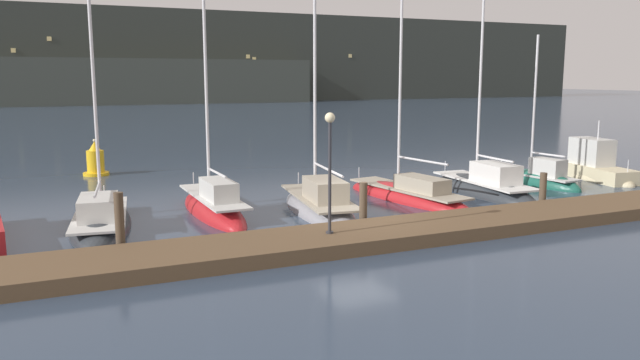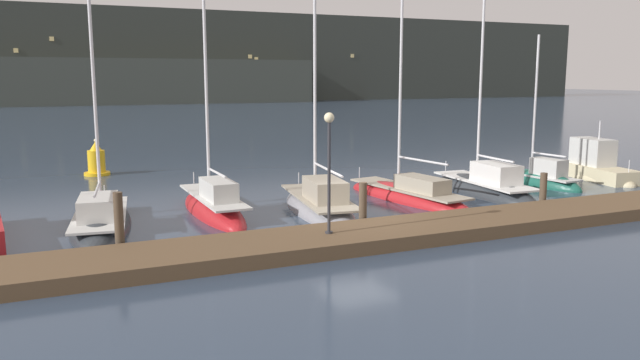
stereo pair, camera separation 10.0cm
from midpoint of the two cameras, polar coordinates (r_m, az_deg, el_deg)
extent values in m
plane|color=#2D3D51|center=(22.54, 3.60, -4.30)|extent=(400.00, 400.00, 0.00)
cube|color=brown|center=(20.76, 6.18, -4.90)|extent=(41.87, 2.80, 0.45)
cylinder|color=#4C3D2D|center=(19.63, -17.76, -3.88)|extent=(0.28, 0.28, 1.95)
cylinder|color=#4C3D2D|center=(22.03, 4.07, -2.38)|extent=(0.28, 0.28, 1.68)
cylinder|color=#4C3D2D|center=(26.83, 19.82, -0.98)|extent=(0.28, 0.28, 1.51)
ellipsoid|color=#2D3338|center=(23.89, -19.27, -4.03)|extent=(3.02, 7.25, 1.36)
cube|color=silver|center=(23.79, -19.33, -2.92)|extent=(2.53, 6.09, 0.08)
cube|color=silver|center=(22.88, -19.49, -2.35)|extent=(1.55, 2.40, 0.75)
cylinder|color=silver|center=(23.85, -19.82, 7.50)|extent=(0.12, 0.12, 8.59)
cylinder|color=silver|center=(22.72, -19.59, -0.78)|extent=(0.47, 2.88, 0.09)
cylinder|color=silver|center=(26.91, -19.00, -0.97)|extent=(0.04, 0.04, 0.50)
ellipsoid|color=red|center=(25.02, -9.60, -3.03)|extent=(1.70, 7.04, 1.36)
cube|color=silver|center=(24.88, -9.65, -1.47)|extent=(1.43, 5.92, 0.08)
cube|color=silver|center=(24.00, -9.15, -0.87)|extent=(1.00, 2.26, 0.73)
cylinder|color=silver|center=(24.99, -10.30, 9.89)|extent=(0.12, 0.12, 9.82)
cylinder|color=silver|center=(24.06, -9.30, 0.67)|extent=(0.12, 2.48, 0.09)
cylinder|color=silver|center=(27.93, -11.37, 0.18)|extent=(0.04, 0.04, 0.50)
ellipsoid|color=gray|center=(25.05, 0.01, -2.88)|extent=(3.03, 7.44, 1.34)
cube|color=#A39984|center=(24.93, 0.01, -1.57)|extent=(2.55, 6.25, 0.08)
cube|color=#A39984|center=(24.03, 0.58, -0.89)|extent=(1.54, 2.46, 0.82)
cylinder|color=silver|center=(25.04, -0.36, 7.83)|extent=(0.12, 0.12, 8.12)
cylinder|color=silver|center=(23.55, 0.83, 0.97)|extent=(0.58, 3.58, 0.09)
cylinder|color=silver|center=(28.04, -1.86, 0.18)|extent=(0.04, 0.04, 0.50)
ellipsoid|color=red|center=(27.66, 8.08, -1.80)|extent=(2.91, 8.02, 1.28)
cube|color=#A39984|center=(27.57, 8.10, -0.79)|extent=(2.44, 6.74, 0.08)
cube|color=#A39984|center=(26.81, 9.41, -0.36)|extent=(1.43, 2.64, 0.61)
cylinder|color=silver|center=(27.62, 7.48, 9.20)|extent=(0.12, 0.12, 9.54)
cylinder|color=silver|center=(26.68, 9.45, 1.76)|extent=(0.54, 3.08, 0.09)
cylinder|color=silver|center=(30.33, 3.72, 0.70)|extent=(0.04, 0.04, 0.50)
ellipsoid|color=#2D3338|center=(29.80, 14.81, -1.21)|extent=(2.46, 7.30, 1.59)
cube|color=silver|center=(29.70, 14.86, -0.07)|extent=(2.07, 6.13, 0.08)
cube|color=silver|center=(28.93, 15.89, 0.60)|extent=(1.36, 2.37, 0.88)
cylinder|color=silver|center=(29.79, 14.59, 8.67)|extent=(0.12, 0.12, 9.00)
cylinder|color=silver|center=(28.94, 15.80, 1.91)|extent=(0.24, 2.64, 0.09)
cylinder|color=silver|center=(32.38, 11.51, 1.27)|extent=(0.04, 0.04, 0.50)
ellipsoid|color=#195647|center=(33.05, 19.33, -0.41)|extent=(1.93, 5.35, 1.46)
cube|color=silver|center=(32.98, 19.37, 0.41)|extent=(1.62, 4.50, 0.08)
cube|color=silver|center=(32.51, 20.24, 1.08)|extent=(1.02, 1.75, 0.87)
cylinder|color=silver|center=(32.93, 19.15, 6.44)|extent=(0.12, 0.12, 6.89)
cylinder|color=silver|center=(32.44, 20.27, 2.19)|extent=(0.29, 2.04, 0.09)
cylinder|color=silver|center=(34.56, 16.41, 1.37)|extent=(0.04, 0.04, 0.50)
ellipsoid|color=beige|center=(35.86, 24.10, 0.04)|extent=(2.58, 5.40, 1.24)
cube|color=beige|center=(35.80, 24.14, 0.60)|extent=(2.36, 4.87, 0.72)
cube|color=silver|center=(36.07, 23.74, 2.39)|extent=(1.56, 2.44, 1.40)
cube|color=black|center=(36.86, 22.76, 2.92)|extent=(1.11, 0.44, 0.62)
cylinder|color=silver|center=(35.64, 24.28, 4.19)|extent=(0.07, 0.07, 0.97)
cylinder|color=silver|center=(34.07, 26.50, 1.15)|extent=(0.04, 0.04, 0.60)
cylinder|color=gold|center=(36.35, -19.63, 0.56)|extent=(1.38, 1.38, 0.16)
cylinder|color=gold|center=(36.26, -19.69, 1.62)|extent=(0.92, 0.92, 1.20)
cone|color=gold|center=(36.16, -19.76, 2.96)|extent=(0.64, 0.64, 0.50)
sphere|color=#F9EAB7|center=(36.13, -19.79, 3.43)|extent=(0.16, 0.16, 0.16)
cylinder|color=#2D2D33|center=(19.78, 0.96, -4.80)|extent=(0.24, 0.24, 0.06)
cylinder|color=#2D2D33|center=(19.43, 0.98, 0.22)|extent=(0.10, 0.10, 3.45)
sphere|color=#F9EAB7|center=(19.22, 0.99, 5.72)|extent=(0.32, 0.32, 0.32)
cube|color=#333833|center=(138.16, -19.92, 10.60)|extent=(240.00, 16.00, 18.94)
cube|color=#F4DB8C|center=(136.05, -6.38, 11.16)|extent=(0.80, 0.10, 0.80)
cube|color=#F4DB8C|center=(129.83, -26.03, 10.60)|extent=(0.80, 0.10, 0.80)
cube|color=#F4DB8C|center=(129.89, -23.30, 11.77)|extent=(0.80, 0.10, 0.80)
cube|color=#F4DB8C|center=(145.25, 3.00, 11.27)|extent=(0.80, 0.10, 0.80)
cube|color=#F4DB8C|center=(136.44, -5.82, 10.95)|extent=(0.80, 0.10, 0.80)
camera|label=1|loc=(0.05, -89.89, 0.02)|focal=35.00mm
camera|label=2|loc=(0.05, 90.11, -0.02)|focal=35.00mm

